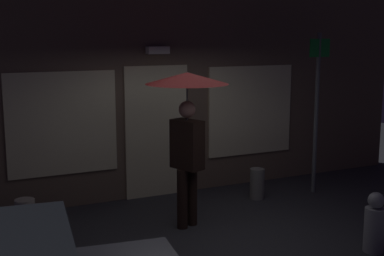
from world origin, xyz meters
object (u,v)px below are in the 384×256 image
(person_with_umbrella, at_px, (187,109))
(street_sign_post, at_px, (317,104))
(sidewalk_bollard, at_px, (257,184))
(sidewalk_bollard_2, at_px, (25,215))
(fire_hydrant, at_px, (375,224))

(person_with_umbrella, height_order, street_sign_post, street_sign_post)
(person_with_umbrella, bearing_deg, sidewalk_bollard, 91.65)
(person_with_umbrella, bearing_deg, sidewalk_bollard_2, -131.54)
(sidewalk_bollard_2, bearing_deg, street_sign_post, -2.38)
(person_with_umbrella, bearing_deg, fire_hydrant, 22.95)
(sidewalk_bollard, bearing_deg, fire_hydrant, -85.99)
(street_sign_post, bearing_deg, fire_hydrant, -110.95)
(sidewalk_bollard, height_order, sidewalk_bollard_2, sidewalk_bollard)
(sidewalk_bollard_2, height_order, fire_hydrant, fire_hydrant)
(street_sign_post, distance_m, sidewalk_bollard_2, 4.97)
(street_sign_post, relative_size, sidewalk_bollard, 5.35)
(street_sign_post, height_order, fire_hydrant, street_sign_post)
(street_sign_post, bearing_deg, sidewalk_bollard_2, 177.62)
(sidewalk_bollard, xyz_separation_m, fire_hydrant, (0.17, -2.48, 0.10))
(street_sign_post, distance_m, fire_hydrant, 2.80)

